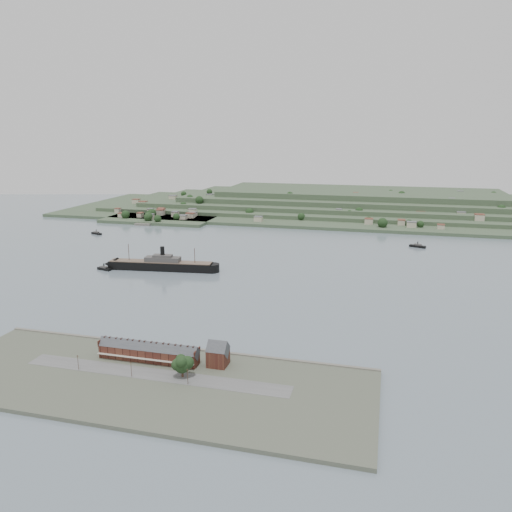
% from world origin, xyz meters
% --- Properties ---
extents(ground, '(1400.00, 1400.00, 0.00)m').
position_xyz_m(ground, '(0.00, 0.00, 0.00)').
color(ground, slate).
rests_on(ground, ground).
extents(near_shore, '(220.00, 80.00, 2.60)m').
position_xyz_m(near_shore, '(0.00, -186.75, 1.01)').
color(near_shore, '#4C5142').
rests_on(near_shore, ground).
extents(terrace_row, '(55.60, 9.80, 11.07)m').
position_xyz_m(terrace_row, '(-10.00, -168.02, 6.84)').
color(terrace_row, '#461F19').
rests_on(terrace_row, ground).
extents(gabled_building, '(10.40, 10.18, 14.09)m').
position_xyz_m(gabled_building, '(27.50, -164.00, 8.19)').
color(gabled_building, '#461F19').
rests_on(gabled_building, ground).
extents(far_peninsula, '(760.00, 309.00, 30.00)m').
position_xyz_m(far_peninsula, '(27.91, 393.10, 11.88)').
color(far_peninsula, '#374B32').
rests_on(far_peninsula, ground).
extents(steamship, '(107.27, 24.45, 25.76)m').
position_xyz_m(steamship, '(-87.85, 5.83, 4.76)').
color(steamship, black).
rests_on(steamship, ground).
extents(tugboat, '(14.42, 7.12, 6.27)m').
position_xyz_m(tugboat, '(-134.46, -7.48, 1.53)').
color(tugboat, black).
rests_on(tugboat, ground).
extents(ferry_west, '(16.21, 9.81, 5.89)m').
position_xyz_m(ferry_west, '(-231.40, 135.03, 1.42)').
color(ferry_west, black).
rests_on(ferry_west, ground).
extents(ferry_east, '(17.81, 10.05, 6.45)m').
position_xyz_m(ferry_east, '(142.37, 160.04, 1.55)').
color(ferry_east, black).
rests_on(ferry_east, ground).
extents(fig_tree, '(10.62, 9.20, 11.85)m').
position_xyz_m(fig_tree, '(14.90, -181.09, 9.24)').
color(fig_tree, '#432C1F').
rests_on(fig_tree, ground).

